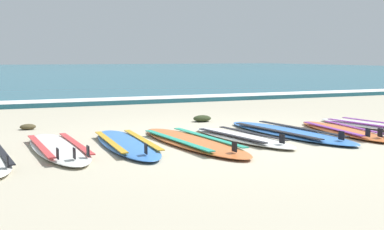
{
  "coord_description": "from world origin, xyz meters",
  "views": [
    {
      "loc": [
        -2.87,
        -5.74,
        1.08
      ],
      "look_at": [
        -0.23,
        0.73,
        0.25
      ],
      "focal_mm": 45.34,
      "sensor_mm": 36.0,
      "label": 1
    }
  ],
  "objects_px": {
    "surfboard_1": "(58,148)",
    "surfboard_6": "(343,131)",
    "surfboard_3": "(192,141)",
    "surfboard_5": "(288,132)",
    "surfboard_7": "(372,125)",
    "surfboard_2": "(126,143)",
    "surfboard_4": "(241,137)"
  },
  "relations": [
    {
      "from": "surfboard_2",
      "to": "surfboard_3",
      "type": "xyz_separation_m",
      "value": [
        0.8,
        -0.17,
        -0.0
      ]
    },
    {
      "from": "surfboard_3",
      "to": "surfboard_6",
      "type": "height_order",
      "value": "same"
    },
    {
      "from": "surfboard_5",
      "to": "surfboard_6",
      "type": "xyz_separation_m",
      "value": [
        0.82,
        -0.17,
        0.0
      ]
    },
    {
      "from": "surfboard_1",
      "to": "surfboard_3",
      "type": "distance_m",
      "value": 1.62
    },
    {
      "from": "surfboard_4",
      "to": "surfboard_6",
      "type": "xyz_separation_m",
      "value": [
        1.63,
        -0.04,
        0.0
      ]
    },
    {
      "from": "surfboard_4",
      "to": "surfboard_1",
      "type": "bearing_deg",
      "value": 176.34
    },
    {
      "from": "surfboard_7",
      "to": "surfboard_2",
      "type": "bearing_deg",
      "value": -178.46
    },
    {
      "from": "surfboard_1",
      "to": "surfboard_5",
      "type": "relative_size",
      "value": 0.89
    },
    {
      "from": "surfboard_6",
      "to": "surfboard_7",
      "type": "relative_size",
      "value": 1.03
    },
    {
      "from": "surfboard_2",
      "to": "surfboard_6",
      "type": "relative_size",
      "value": 1.08
    },
    {
      "from": "surfboard_6",
      "to": "surfboard_7",
      "type": "bearing_deg",
      "value": 19.12
    },
    {
      "from": "surfboard_1",
      "to": "surfboard_4",
      "type": "height_order",
      "value": "same"
    },
    {
      "from": "surfboard_3",
      "to": "surfboard_5",
      "type": "bearing_deg",
      "value": 6.93
    },
    {
      "from": "surfboard_2",
      "to": "surfboard_5",
      "type": "bearing_deg",
      "value": 0.34
    },
    {
      "from": "surfboard_5",
      "to": "surfboard_7",
      "type": "relative_size",
      "value": 1.26
    },
    {
      "from": "surfboard_2",
      "to": "surfboard_5",
      "type": "height_order",
      "value": "same"
    },
    {
      "from": "surfboard_7",
      "to": "surfboard_5",
      "type": "bearing_deg",
      "value": -176.71
    },
    {
      "from": "surfboard_3",
      "to": "surfboard_6",
      "type": "xyz_separation_m",
      "value": [
        2.36,
        0.01,
        0.0
      ]
    },
    {
      "from": "surfboard_2",
      "to": "surfboard_3",
      "type": "distance_m",
      "value": 0.82
    },
    {
      "from": "surfboard_3",
      "to": "surfboard_7",
      "type": "height_order",
      "value": "same"
    },
    {
      "from": "surfboard_5",
      "to": "surfboard_3",
      "type": "bearing_deg",
      "value": -173.07
    },
    {
      "from": "surfboard_5",
      "to": "surfboard_1",
      "type": "bearing_deg",
      "value": 179.72
    },
    {
      "from": "surfboard_5",
      "to": "surfboard_6",
      "type": "distance_m",
      "value": 0.84
    },
    {
      "from": "surfboard_1",
      "to": "surfboard_3",
      "type": "height_order",
      "value": "same"
    },
    {
      "from": "surfboard_3",
      "to": "surfboard_7",
      "type": "xyz_separation_m",
      "value": [
        3.12,
        0.28,
        0.0
      ]
    },
    {
      "from": "surfboard_6",
      "to": "surfboard_7",
      "type": "height_order",
      "value": "same"
    },
    {
      "from": "surfboard_1",
      "to": "surfboard_6",
      "type": "bearing_deg",
      "value": -2.73
    },
    {
      "from": "surfboard_2",
      "to": "surfboard_6",
      "type": "distance_m",
      "value": 3.16
    },
    {
      "from": "surfboard_2",
      "to": "surfboard_4",
      "type": "bearing_deg",
      "value": -4.49
    },
    {
      "from": "surfboard_6",
      "to": "surfboard_7",
      "type": "xyz_separation_m",
      "value": [
        0.76,
        0.26,
        -0.0
      ]
    },
    {
      "from": "surfboard_1",
      "to": "surfboard_6",
      "type": "xyz_separation_m",
      "value": [
        3.96,
        -0.19,
        0.0
      ]
    },
    {
      "from": "surfboard_1",
      "to": "surfboard_6",
      "type": "distance_m",
      "value": 3.96
    }
  ]
}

